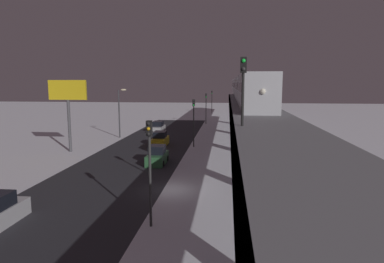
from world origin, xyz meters
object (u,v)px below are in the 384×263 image
subway_train (243,87)px  sedan_silver (158,128)px  sedan_yellow (160,140)px  rail_signal (243,79)px  traffic_light_mid (194,116)px  traffic_light_near (150,158)px  traffic_light_far (206,104)px  commercial_billboard (68,97)px  traffic_light_distant (212,98)px  sedan_green (157,156)px

subway_train → sedan_silver: size_ratio=16.57×
sedan_yellow → sedan_silver: bearing=103.0°
sedan_silver → sedan_yellow: bearing=103.0°
rail_signal → traffic_light_mid: 25.41m
traffic_light_near → sedan_yellow: bearing=-79.7°
sedan_yellow → traffic_light_far: bearing=79.4°
commercial_billboard → traffic_light_distant: bearing=-105.1°
traffic_light_near → commercial_billboard: bearing=-53.9°
sedan_green → subway_train: bearing=70.8°
traffic_light_near → traffic_light_distant: size_ratio=1.00×
traffic_light_near → traffic_light_distant: bearing=-90.0°
traffic_light_mid → commercial_billboard: commercial_billboard is taller
rail_signal → traffic_light_mid: (5.36, -24.41, -4.56)m
commercial_billboard → sedan_green: bearing=157.2°
traffic_light_distant → traffic_light_mid: bearing=90.0°
rail_signal → sedan_silver: rail_signal is taller
sedan_yellow → traffic_light_near: bearing=-79.7°
sedan_yellow → commercial_billboard: size_ratio=0.50×
sedan_yellow → commercial_billboard: bearing=-153.3°
rail_signal → sedan_green: 18.50m
traffic_light_near → traffic_light_far: same height
rail_signal → traffic_light_far: rail_signal is taller
rail_signal → sedan_green: rail_signal is taller
rail_signal → traffic_light_near: 7.12m
sedan_green → commercial_billboard: 14.52m
sedan_yellow → traffic_light_near: (-4.70, 25.91, 3.40)m
commercial_billboard → traffic_light_far: bearing=-116.5°
traffic_light_near → traffic_light_distant: (0.00, -76.47, 0.00)m
traffic_light_near → traffic_light_far: bearing=-90.0°
subway_train → traffic_light_near: bearing=80.8°
sedan_green → sedan_silver: size_ratio=0.90×
traffic_light_far → commercial_billboard: bearing=63.5°
sedan_silver → commercial_billboard: size_ratio=0.50×
traffic_light_mid → subway_train: bearing=-110.7°
sedan_green → traffic_light_far: (-2.90, -35.40, 3.41)m
subway_train → sedan_yellow: size_ratio=16.71×
traffic_light_near → sedan_silver: bearing=-78.9°
sedan_green → traffic_light_mid: 10.87m
sedan_green → sedan_yellow: (1.80, -10.33, 0.01)m
subway_train → sedan_green: size_ratio=18.48×
rail_signal → commercial_billboard: 28.39m
traffic_light_near → traffic_light_mid: bearing=-90.0°
traffic_light_near → commercial_billboard: (15.07, -20.69, 2.63)m
sedan_silver → traffic_light_far: bearing=-120.2°
sedan_silver → traffic_light_near: bearing=101.1°
sedan_yellow → traffic_light_distant: bearing=84.7°
traffic_light_far → commercial_billboard: commercial_billboard is taller
sedan_green → traffic_light_mid: bearing=73.7°
traffic_light_far → traffic_light_distant: bearing=-90.0°
traffic_light_far → commercial_billboard: (15.07, 30.29, 2.63)m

